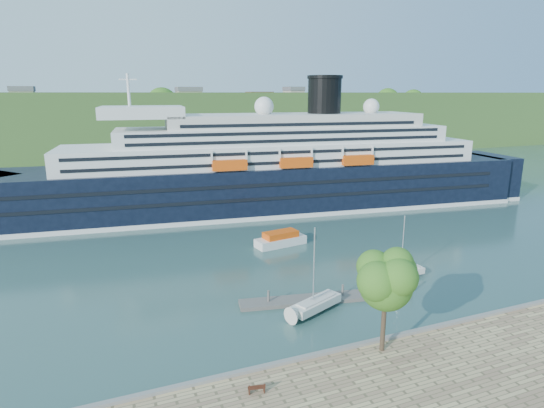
{
  "coord_description": "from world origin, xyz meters",
  "views": [
    {
      "loc": [
        -25.8,
        -32.23,
        23.83
      ],
      "look_at": [
        -0.84,
        30.0,
        7.4
      ],
      "focal_mm": 30.0,
      "sensor_mm": 36.0,
      "label": 1
    }
  ],
  "objects": [
    {
      "name": "quay_coping",
      "position": [
        0.0,
        -0.2,
        1.15
      ],
      "size": [
        220.0,
        0.5,
        0.3
      ],
      "primitive_type": "cube",
      "color": "slate",
      "rests_on": "promenade"
    },
    {
      "name": "floating_pontoon",
      "position": [
        -1.65,
        11.36,
        0.22
      ],
      "size": [
        20.26,
        6.28,
        0.45
      ],
      "primitive_type": null,
      "rotation": [
        0.0,
        0.0,
        -0.19
      ],
      "color": "#68635C",
      "rests_on": "ground"
    },
    {
      "name": "far_hillside",
      "position": [
        0.0,
        145.0,
        12.0
      ],
      "size": [
        400.0,
        50.0,
        24.0
      ],
      "primitive_type": "cube",
      "color": "#3B5D25",
      "rests_on": "ground"
    },
    {
      "name": "sailboat_white_far",
      "position": [
        11.24,
        13.38,
        4.09
      ],
      "size": [
        6.35,
        1.79,
        8.18
      ],
      "primitive_type": null,
      "rotation": [
        0.0,
        0.0,
        0.01
      ],
      "color": "silver",
      "rests_on": "ground"
    },
    {
      "name": "park_bench",
      "position": [
        -15.38,
        -2.99,
        1.45
      ],
      "size": [
        1.5,
        0.85,
        0.91
      ],
      "primitive_type": null,
      "rotation": [
        0.0,
        0.0,
        -0.2
      ],
      "color": "#492114",
      "rests_on": "promenade"
    },
    {
      "name": "cruise_ship",
      "position": [
        7.21,
        54.37,
        13.7
      ],
      "size": [
        123.27,
        32.13,
        27.4
      ],
      "primitive_type": null,
      "rotation": [
        0.0,
        0.0,
        -0.12
      ],
      "color": "black",
      "rests_on": "ground"
    },
    {
      "name": "promenade_tree",
      "position": [
        -2.68,
        -1.53,
        6.28
      ],
      "size": [
        6.38,
        6.38,
        10.57
      ],
      "primitive_type": null,
      "color": "#2E6A1C",
      "rests_on": "promenade"
    },
    {
      "name": "tender_launch",
      "position": [
        1.29,
        31.63,
        1.16
      ],
      "size": [
        8.73,
        4.11,
        2.32
      ],
      "primitive_type": null,
      "rotation": [
        0.0,
        0.0,
        0.15
      ],
      "color": "#E64E0D",
      "rests_on": "ground"
    },
    {
      "name": "ground",
      "position": [
        0.0,
        0.0,
        0.0
      ],
      "size": [
        400.0,
        400.0,
        0.0
      ],
      "primitive_type": "plane",
      "color": "#2C4E4C",
      "rests_on": "ground"
    },
    {
      "name": "sailboat_white_near",
      "position": [
        -3.96,
        9.05,
        4.75
      ],
      "size": [
        7.58,
        4.69,
        9.51
      ],
      "primitive_type": null,
      "rotation": [
        0.0,
        0.0,
        0.39
      ],
      "color": "silver",
      "rests_on": "ground"
    }
  ]
}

